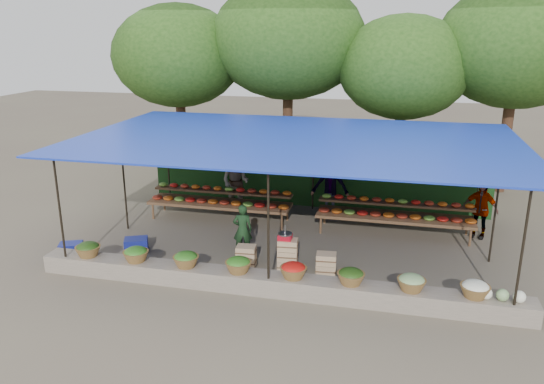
% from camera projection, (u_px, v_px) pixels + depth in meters
% --- Properties ---
extents(ground, '(60.00, 60.00, 0.00)m').
position_uv_depth(ground, '(295.00, 244.00, 13.91)').
color(ground, brown).
rests_on(ground, ground).
extents(stone_curb, '(10.60, 0.55, 0.40)m').
position_uv_depth(stone_curb, '(270.00, 284.00, 11.30)').
color(stone_curb, '#6A6355').
rests_on(stone_curb, ground).
extents(stall_canopy, '(10.80, 6.60, 2.82)m').
position_uv_depth(stall_canopy, '(297.00, 143.00, 13.18)').
color(stall_canopy, black).
rests_on(stall_canopy, ground).
extents(produce_baskets, '(8.98, 0.58, 0.34)m').
position_uv_depth(produce_baskets, '(265.00, 268.00, 11.21)').
color(produce_baskets, brown).
rests_on(produce_baskets, stone_curb).
extents(netting_backdrop, '(10.60, 0.06, 2.50)m').
position_uv_depth(netting_backdrop, '(315.00, 168.00, 16.47)').
color(netting_backdrop, '#174019').
rests_on(netting_backdrop, ground).
extents(tree_row, '(16.51, 5.50, 7.12)m').
position_uv_depth(tree_row, '(345.00, 50.00, 18.07)').
color(tree_row, '#392515').
rests_on(tree_row, ground).
extents(fruit_table_left, '(4.21, 0.95, 0.93)m').
position_uv_depth(fruit_table_left, '(220.00, 200.00, 15.54)').
color(fruit_table_left, '#4F3C1F').
rests_on(fruit_table_left, ground).
extents(fruit_table_right, '(4.21, 0.95, 0.93)m').
position_uv_depth(fruit_table_right, '(395.00, 213.00, 14.43)').
color(fruit_table_right, '#4F3C1F').
rests_on(fruit_table_right, ground).
extents(crate_counter, '(2.38, 0.38, 0.77)m').
position_uv_depth(crate_counter, '(286.00, 258.00, 12.31)').
color(crate_counter, tan).
rests_on(crate_counter, ground).
extents(weighing_scale, '(0.33, 0.33, 0.35)m').
position_uv_depth(weighing_scale, '(285.00, 236.00, 12.15)').
color(weighing_scale, red).
rests_on(weighing_scale, crate_counter).
extents(vendor_seated, '(0.54, 0.42, 1.30)m').
position_uv_depth(vendor_seated, '(243.00, 230.00, 13.09)').
color(vendor_seated, '#18351A').
rests_on(vendor_seated, ground).
extents(customer_left, '(1.00, 0.84, 1.84)m').
position_uv_depth(customer_left, '(236.00, 182.00, 16.22)').
color(customer_left, slate).
rests_on(customer_left, ground).
extents(customer_mid, '(1.17, 0.68, 1.79)m').
position_uv_depth(customer_mid, '(330.00, 186.00, 15.91)').
color(customer_mid, slate).
rests_on(customer_mid, ground).
extents(customer_right, '(1.00, 0.70, 1.58)m').
position_uv_depth(customer_right, '(480.00, 209.00, 14.14)').
color(customer_right, slate).
rests_on(customer_right, ground).
extents(blue_crate_front, '(0.65, 0.57, 0.33)m').
position_uv_depth(blue_crate_front, '(71.00, 249.00, 13.15)').
color(blue_crate_front, navy).
rests_on(blue_crate_front, ground).
extents(blue_crate_back, '(0.69, 0.61, 0.34)m').
position_uv_depth(blue_crate_back, '(136.00, 245.00, 13.40)').
color(blue_crate_back, navy).
rests_on(blue_crate_back, ground).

